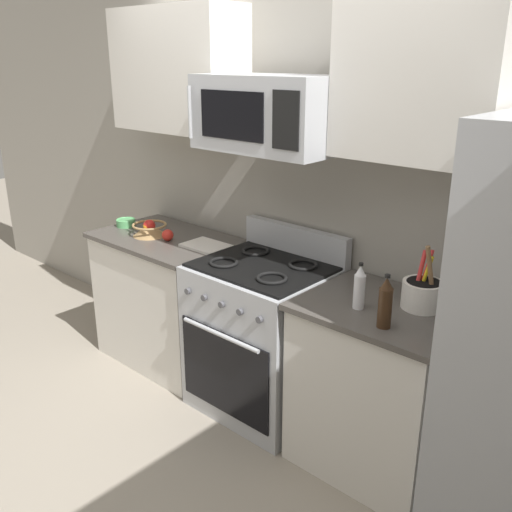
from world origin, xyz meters
The scene contains 15 objects.
ground_plane centered at (0.00, 0.00, 0.00)m, with size 16.00×16.00×0.00m, color gray.
wall_back centered at (0.00, 1.04, 1.30)m, with size 8.00×0.10×2.60m, color #9E998E.
counter_left centered at (-0.88, 0.65, 0.46)m, with size 0.98×0.65×0.91m.
range_oven centered at (0.00, 0.65, 0.47)m, with size 0.76×0.70×1.09m.
counter_right centered at (0.79, 0.65, 0.46)m, with size 0.79×0.65×0.91m.
microwave centered at (0.00, 0.68, 1.77)m, with size 0.79×0.44×0.39m.
upper_cabinets_left centered at (-0.88, 0.82, 1.97)m, with size 0.97×0.34×0.75m.
upper_cabinets_right centered at (0.79, 0.82, 1.97)m, with size 0.78×0.34×0.75m.
utensil_crock centered at (0.93, 0.75, 0.98)m, with size 0.20×0.20×0.33m.
fruit_basket centered at (-0.97, 0.59, 0.96)m, with size 0.23×0.23×0.11m.
apple_loose centered at (-0.79, 0.60, 0.95)m, with size 0.08×0.08×0.08m, color red.
cutting_board centered at (-0.51, 0.68, 0.92)m, with size 0.29×0.21×0.02m, color silver.
bottle_vinegar centered at (0.70, 0.54, 1.02)m, with size 0.06×0.06×0.23m.
bottle_soy centered at (0.90, 0.45, 1.03)m, with size 0.06×0.06×0.25m.
prep_bowl centered at (-1.28, 0.62, 0.94)m, with size 0.14×0.14×0.05m.
Camera 1 is at (1.99, -1.62, 2.05)m, focal length 39.44 mm.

